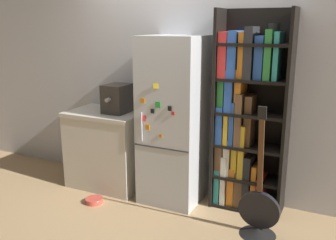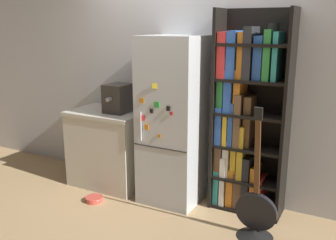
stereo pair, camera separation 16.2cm
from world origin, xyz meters
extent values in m
plane|color=tan|center=(0.00, 0.00, 0.00)|extent=(16.00, 16.00, 0.00)
cube|color=silver|center=(0.00, 0.47, 1.30)|extent=(8.00, 0.05, 2.60)
cube|color=silver|center=(0.00, 0.15, 0.88)|extent=(0.61, 0.60, 1.77)
cube|color=#333333|center=(0.00, -0.15, 0.67)|extent=(0.60, 0.01, 0.01)
cube|color=#B2B2B7|center=(-0.21, -0.17, 0.87)|extent=(0.02, 0.02, 0.30)
cube|color=red|center=(-0.19, -0.16, 0.96)|extent=(0.06, 0.01, 0.06)
cube|color=orange|center=(0.00, -0.16, 0.80)|extent=(0.03, 0.01, 0.03)
cube|color=orange|center=(-0.15, -0.16, 0.87)|extent=(0.06, 0.02, 0.06)
cube|color=red|center=(0.13, -0.16, 1.04)|extent=(0.03, 0.01, 0.03)
cube|color=yellow|center=(-0.05, -0.16, 1.29)|extent=(0.05, 0.02, 0.05)
cube|color=orange|center=(-0.20, -0.16, 1.14)|extent=(0.05, 0.01, 0.05)
cube|color=black|center=(0.10, -0.16, 1.09)|extent=(0.05, 0.02, 0.05)
cube|color=black|center=(-0.09, -0.16, 1.04)|extent=(0.04, 0.02, 0.04)
cube|color=green|center=(-0.03, -0.16, 1.11)|extent=(0.06, 0.01, 0.06)
cube|color=black|center=(0.44, 0.28, 1.01)|extent=(0.03, 0.34, 2.02)
cube|color=black|center=(1.13, 0.28, 1.01)|extent=(0.03, 0.34, 2.02)
cube|color=black|center=(0.79, 0.43, 1.01)|extent=(0.72, 0.03, 2.02)
cube|color=black|center=(0.79, 0.28, 0.01)|extent=(0.66, 0.31, 0.03)
cube|color=black|center=(0.79, 0.28, 0.34)|extent=(0.66, 0.31, 0.03)
cube|color=black|center=(0.79, 0.28, 0.67)|extent=(0.66, 0.31, 0.03)
cube|color=black|center=(0.79, 0.28, 1.01)|extent=(0.66, 0.31, 0.03)
cube|color=black|center=(0.79, 0.28, 1.35)|extent=(0.66, 0.31, 0.03)
cube|color=black|center=(0.79, 0.28, 1.69)|extent=(0.66, 0.31, 0.03)
cube|color=teal|center=(0.49, 0.28, 0.22)|extent=(0.06, 0.27, 0.37)
cube|color=silver|center=(0.56, 0.29, 0.29)|extent=(0.05, 0.29, 0.53)
cube|color=orange|center=(0.64, 0.28, 0.23)|extent=(0.07, 0.25, 0.40)
cube|color=brown|center=(0.72, 0.29, 0.21)|extent=(0.08, 0.27, 0.37)
cube|color=#262628|center=(0.80, 0.28, 0.31)|extent=(0.07, 0.28, 0.56)
cube|color=orange|center=(0.87, 0.28, 0.26)|extent=(0.05, 0.27, 0.47)
cube|color=red|center=(0.93, 0.28, 0.20)|extent=(0.06, 0.29, 0.35)
cube|color=brown|center=(0.50, 0.29, 0.61)|extent=(0.08, 0.29, 0.51)
cube|color=silver|center=(0.58, 0.27, 0.54)|extent=(0.06, 0.25, 0.38)
cube|color=gold|center=(0.66, 0.28, 0.63)|extent=(0.05, 0.24, 0.55)
cube|color=gold|center=(0.73, 0.27, 0.63)|extent=(0.06, 0.27, 0.55)
cube|color=#2D59B2|center=(0.50, 0.28, 0.88)|extent=(0.07, 0.29, 0.38)
cube|color=gold|center=(0.57, 0.27, 0.97)|extent=(0.04, 0.27, 0.55)
cube|color=#2D59B2|center=(0.62, 0.29, 0.91)|extent=(0.05, 0.29, 0.44)
cube|color=brown|center=(0.69, 0.28, 0.95)|extent=(0.07, 0.30, 0.53)
cube|color=brown|center=(0.77, 0.29, 0.94)|extent=(0.07, 0.22, 0.51)
cube|color=#338C3F|center=(0.50, 0.28, 1.28)|extent=(0.06, 0.24, 0.50)
cube|color=#2D59B2|center=(0.58, 0.28, 1.23)|extent=(0.08, 0.29, 0.42)
cube|color=orange|center=(0.67, 0.28, 1.24)|extent=(0.06, 0.25, 0.42)
cube|color=red|center=(0.51, 0.28, 1.58)|extent=(0.08, 0.29, 0.44)
cube|color=#2D59B2|center=(0.60, 0.27, 1.59)|extent=(0.09, 0.27, 0.45)
cube|color=orange|center=(0.68, 0.27, 1.58)|extent=(0.05, 0.23, 0.44)
cube|color=#262628|center=(0.75, 0.27, 1.61)|extent=(0.08, 0.29, 0.49)
cube|color=#2D59B2|center=(0.85, 0.27, 1.57)|extent=(0.08, 0.23, 0.40)
cube|color=#338C3F|center=(0.93, 0.28, 1.60)|extent=(0.06, 0.28, 0.46)
cube|color=teal|center=(1.00, 0.28, 1.59)|extent=(0.05, 0.27, 0.44)
cylinder|color=black|center=(0.95, 0.28, 1.79)|extent=(0.10, 0.10, 0.18)
cube|color=beige|center=(-0.85, 0.15, 0.43)|extent=(0.86, 0.61, 0.86)
cube|color=beige|center=(-0.85, 0.15, 0.88)|extent=(0.88, 0.63, 0.04)
cube|color=#38332D|center=(-0.71, 0.16, 1.06)|extent=(0.25, 0.31, 0.32)
cylinder|color=#A5A39E|center=(-0.71, -0.02, 1.08)|extent=(0.04, 0.06, 0.04)
cone|color=black|center=(1.02, -0.20, 0.03)|extent=(0.34, 0.34, 0.06)
cylinder|color=black|center=(1.02, -0.20, 0.25)|extent=(0.37, 0.10, 0.38)
cube|color=brown|center=(1.02, -0.28, 0.78)|extent=(0.04, 0.12, 0.69)
cube|color=black|center=(1.02, -0.33, 1.17)|extent=(0.07, 0.04, 0.11)
cylinder|color=#D84C3F|center=(-0.72, -0.34, 0.03)|extent=(0.19, 0.19, 0.05)
torus|color=#D84C3F|center=(-0.72, -0.34, 0.05)|extent=(0.19, 0.19, 0.01)
camera|label=1|loc=(1.61, -3.32, 1.87)|focal=40.00mm
camera|label=2|loc=(1.76, -3.25, 1.87)|focal=40.00mm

